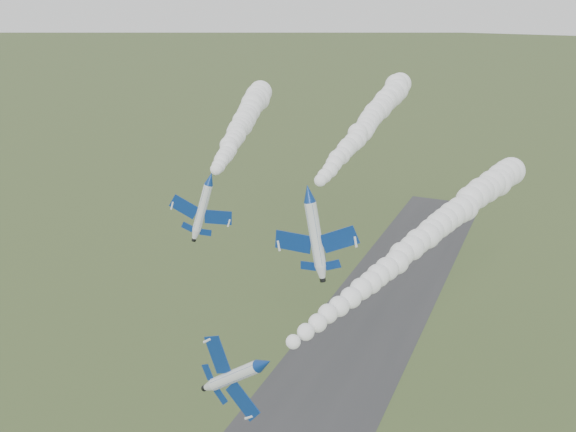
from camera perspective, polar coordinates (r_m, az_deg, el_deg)
name	(u,v)px	position (r m, az deg, el deg)	size (l,w,h in m)	color
runway	(313,411)	(120.57, 2.20, -16.97)	(24.00, 260.00, 0.04)	#323235
jet_lead	(264,364)	(74.26, -2.17, -13.01)	(7.11, 13.32, 8.87)	white
smoke_trail_jet_lead	(429,234)	(105.36, 12.43, -1.57)	(5.67, 77.82, 5.67)	white
jet_pair_left	(210,179)	(93.26, -6.94, 3.31)	(9.12, 10.99, 3.54)	white
smoke_trail_jet_pair_left	(243,123)	(122.28, -4.04, 8.25)	(5.21, 56.98, 5.21)	white
jet_pair_right	(308,193)	(86.50, 1.81, 2.03)	(11.86, 14.31, 3.91)	white
smoke_trail_jet_pair_right	(369,121)	(122.61, 7.23, 8.33)	(5.30, 70.57, 5.30)	white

